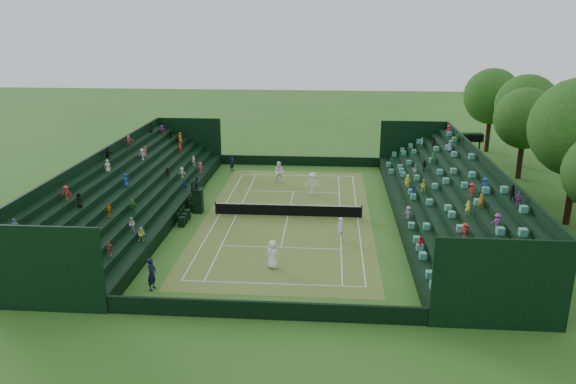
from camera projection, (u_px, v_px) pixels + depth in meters
name	position (u px, v px, depth m)	size (l,w,h in m)	color
ground	(288.00, 216.00, 44.44)	(160.00, 160.00, 0.00)	#2B5D1D
court_surface	(288.00, 216.00, 44.44)	(12.97, 26.77, 0.01)	#3D7727
perimeter_wall_north	(299.00, 161.00, 59.41)	(17.17, 0.20, 1.00)	black
perimeter_wall_south	(265.00, 310.00, 29.18)	(17.17, 0.20, 1.00)	black
perimeter_wall_east	(396.00, 213.00, 43.67)	(0.20, 31.77, 1.00)	black
perimeter_wall_west	(183.00, 207.00, 44.91)	(0.20, 31.77, 1.00)	black
north_grandstand	(452.00, 201.00, 43.05)	(6.60, 32.00, 4.90)	black
south_grandstand	(131.00, 194.00, 44.91)	(6.60, 32.00, 4.90)	black
tennis_net	(288.00, 210.00, 44.29)	(11.67, 0.10, 1.06)	black
scoreboard_tower	(473.00, 139.00, 57.43)	(2.00, 1.00, 3.70)	black
tree_row	(547.00, 118.00, 49.32)	(9.71, 34.99, 11.07)	black
umpire_chair	(198.00, 198.00, 44.89)	(0.94, 0.94, 2.96)	black
courtside_chairs	(190.00, 210.00, 44.49)	(0.50, 5.47, 1.08)	black
player_near_west	(273.00, 254.00, 34.99)	(0.90, 0.58, 1.84)	white
player_near_east	(340.00, 229.00, 39.43)	(0.62, 0.41, 1.70)	white
player_far_west	(279.00, 172.00, 53.18)	(0.99, 0.77, 2.03)	white
player_far_east	(313.00, 183.00, 49.73)	(1.27, 0.74, 1.97)	white
line_judge_north	(232.00, 163.00, 57.28)	(0.62, 0.41, 1.70)	black
line_judge_south	(152.00, 274.00, 32.21)	(0.71, 0.47, 1.95)	black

